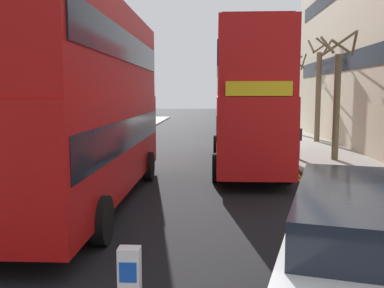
% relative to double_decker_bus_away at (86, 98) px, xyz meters
% --- Properties ---
extents(sidewalk_right, '(4.00, 80.00, 0.14)m').
position_rel_double_decker_bus_away_xyz_m(sidewalk_right, '(9.00, 4.49, -2.96)').
color(sidewalk_right, gray).
rests_on(sidewalk_right, ground).
extents(sidewalk_left, '(4.00, 80.00, 0.14)m').
position_rel_double_decker_bus_away_xyz_m(sidewalk_left, '(-4.00, 4.49, -2.96)').
color(sidewalk_left, gray).
rests_on(sidewalk_left, ground).
extents(kerb_line_outer, '(0.10, 56.00, 0.01)m').
position_rel_double_decker_bus_away_xyz_m(kerb_line_outer, '(6.90, 2.49, -3.03)').
color(kerb_line_outer, yellow).
rests_on(kerb_line_outer, ground).
extents(kerb_line_inner, '(0.10, 56.00, 0.01)m').
position_rel_double_decker_bus_away_xyz_m(kerb_line_inner, '(6.74, 2.49, -3.03)').
color(kerb_line_inner, yellow).
rests_on(kerb_line_inner, ground).
extents(double_decker_bus_away, '(2.81, 10.81, 5.64)m').
position_rel_double_decker_bus_away_xyz_m(double_decker_bus_away, '(0.00, 0.00, 0.00)').
color(double_decker_bus_away, '#B20F0F').
rests_on(double_decker_bus_away, ground).
extents(double_decker_bus_oncoming, '(2.86, 10.83, 5.64)m').
position_rel_double_decker_bus_away_xyz_m(double_decker_bus_oncoming, '(4.97, 6.52, 0.00)').
color(double_decker_bus_oncoming, red).
rests_on(double_decker_bus_oncoming, ground).
extents(pedestrian_far, '(0.34, 0.22, 1.62)m').
position_rel_double_decker_bus_away_xyz_m(pedestrian_far, '(7.48, 7.99, -2.04)').
color(pedestrian_far, '#2D2D38').
rests_on(pedestrian_far, sidewalk_right).
extents(street_tree_near, '(1.75, 1.81, 5.88)m').
position_rel_double_decker_bus_away_xyz_m(street_tree_near, '(9.16, 7.87, -0.04)').
color(street_tree_near, '#6B6047').
rests_on(street_tree_near, sidewalk_right).
extents(street_tree_mid, '(1.53, 1.68, 5.95)m').
position_rel_double_decker_bus_away_xyz_m(street_tree_mid, '(9.70, 21.55, -0.03)').
color(street_tree_mid, '#6B6047').
rests_on(street_tree_mid, sidewalk_right).
extents(street_tree_far, '(1.39, 1.42, 6.38)m').
position_rel_double_decker_bus_away_xyz_m(street_tree_far, '(10.16, 15.53, 0.20)').
color(street_tree_far, '#6B6047').
rests_on(street_tree_far, sidewalk_right).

